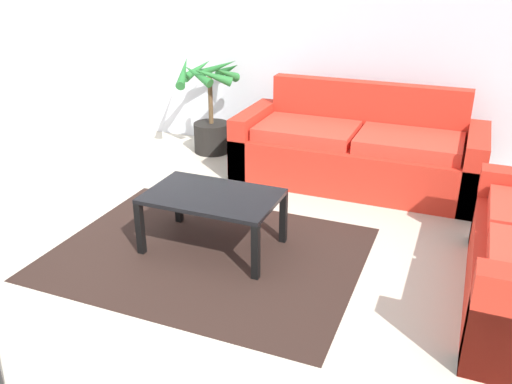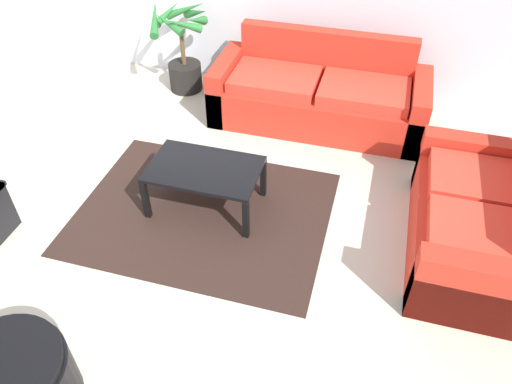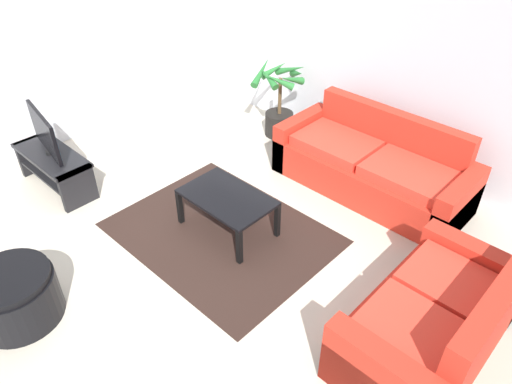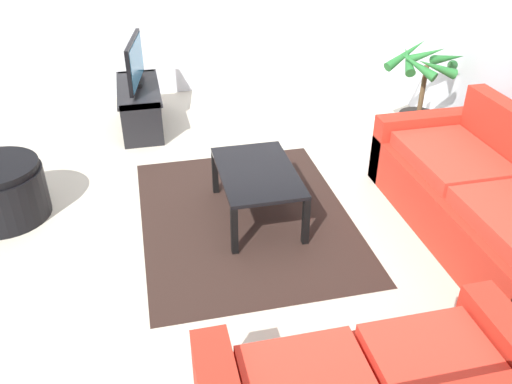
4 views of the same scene
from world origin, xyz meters
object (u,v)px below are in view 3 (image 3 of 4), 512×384
Objects in this scene: couch_main at (372,168)px; tv at (45,133)px; couch_loveseat at (433,324)px; ottoman at (15,296)px; coffee_table at (227,200)px; tv_stand at (54,165)px; potted_palm at (279,105)px.

tv is (-2.74, -2.51, 0.43)m from couch_main.
ottoman is (-2.72, -2.11, -0.06)m from couch_loveseat.
coffee_table is 1.33× the size of ottoman.
tv_stand is (-4.29, -0.92, 0.00)m from couch_loveseat.
ottoman reaches higher than tv_stand.
tv reaches higher than tv_stand.
ottoman is (-0.47, -2.04, -0.14)m from coffee_table.
couch_main is 2.37× the size of coffee_table.
coffee_table is (2.04, 0.85, 0.08)m from tv_stand.
coffee_table is 0.92× the size of potted_palm.
couch_loveseat is 3.44m from ottoman.
ottoman is (-1.17, -3.70, -0.07)m from couch_main.
tv is 2.03m from ottoman.
couch_main is 1.70m from potted_palm.
tv_stand is at bearing -157.27° from coffee_table.
couch_main is 2.22m from couch_loveseat.
tv_stand is at bearing -137.43° from couch_main.
tv is at bearing 80.30° from tv_stand.
coffee_table is at bearing 22.67° from tv.
potted_palm is 1.45× the size of ottoman.
tv_stand is 1.07× the size of potted_palm.
couch_main is at bearing 72.50° from ottoman.
potted_palm is at bearing 170.93° from couch_main.
tv reaches higher than ottoman.
couch_loveseat is 4.41m from tv.
couch_loveseat reaches higher than ottoman.
coffee_table is 2.10m from ottoman.
potted_palm is at bearing 116.86° from coffee_table.
couch_loveseat is 1.93× the size of tv.
potted_palm reaches higher than coffee_table.
potted_palm is (-0.98, 1.93, 0.06)m from coffee_table.
tv_stand is at bearing -99.70° from tv.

